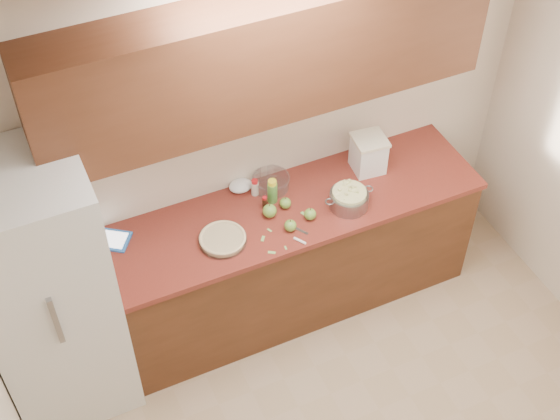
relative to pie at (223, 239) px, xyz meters
name	(u,v)px	position (x,y,z in m)	size (l,w,h in m)	color
room_shell	(411,361)	(0.40, -1.38, 0.36)	(3.60, 3.60, 3.60)	tan
counter_run	(278,260)	(0.40, 0.10, -0.48)	(2.64, 0.68, 0.92)	#572D18
upper_cabinets	(266,58)	(0.40, 0.25, 1.01)	(2.60, 0.34, 0.70)	#512A19
fridge	(48,294)	(-1.04, 0.06, -0.04)	(0.70, 0.70, 1.80)	silver
pie	(223,239)	(0.00, 0.00, 0.00)	(0.29, 0.29, 0.05)	silver
colander	(349,199)	(0.82, -0.04, 0.04)	(0.33, 0.24, 0.12)	gray
flour_canister	(368,153)	(1.09, 0.21, 0.10)	(0.23, 0.23, 0.25)	white
tablet	(111,240)	(-0.60, 0.29, -0.02)	(0.27, 0.26, 0.02)	blue
paring_knife	(300,239)	(0.42, -0.18, -0.02)	(0.11, 0.16, 0.02)	gray
lemon_bottle	(272,191)	(0.41, 0.19, 0.06)	(0.06, 0.06, 0.17)	#4C8C38
cinnamon_shaker	(255,187)	(0.34, 0.29, 0.03)	(0.05, 0.05, 0.12)	beige
vanilla_bottle	(265,203)	(0.34, 0.16, 0.02)	(0.03, 0.03, 0.09)	black
mixing_bowl	(271,182)	(0.45, 0.31, 0.02)	(0.24, 0.24, 0.09)	silver
paper_towel	(241,186)	(0.27, 0.37, 0.01)	(0.15, 0.12, 0.06)	white
apple_left	(270,211)	(0.34, 0.08, 0.02)	(0.09, 0.09, 0.10)	olive
apple_center	(285,203)	(0.46, 0.11, 0.01)	(0.07, 0.07, 0.08)	olive
apple_front	(290,226)	(0.41, -0.08, 0.01)	(0.07, 0.07, 0.09)	olive
apple_extra	(310,214)	(0.56, -0.04, 0.01)	(0.07, 0.07, 0.09)	olive
peel_a	(272,252)	(0.23, -0.20, -0.02)	(0.04, 0.02, 0.00)	#83B658
peel_b	(269,230)	(0.29, -0.03, -0.02)	(0.03, 0.01, 0.00)	#83B658
peel_c	(286,248)	(0.32, -0.20, -0.02)	(0.03, 0.01, 0.00)	#83B658
peel_d	(304,214)	(0.54, 0.00, -0.02)	(0.05, 0.02, 0.00)	#83B658
peel_e	(263,239)	(0.23, -0.08, -0.02)	(0.04, 0.02, 0.00)	#83B658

